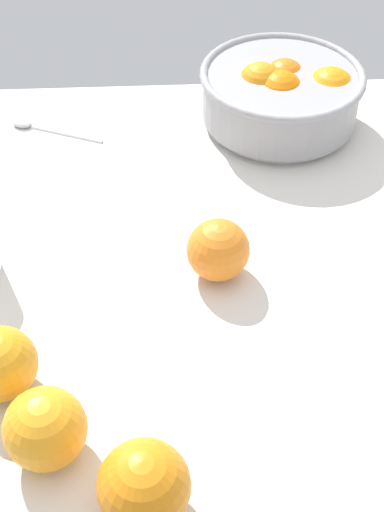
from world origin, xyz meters
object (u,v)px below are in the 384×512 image
at_px(loose_orange_1, 0,364).
at_px(loose_orange_3, 144,486).
at_px(loose_orange_2, 218,250).
at_px(loose_orange_0, 45,429).
at_px(fruit_bowl, 284,94).
at_px(spoon, 42,127).

height_order(loose_orange_1, loose_orange_3, loose_orange_3).
bearing_deg(loose_orange_2, loose_orange_0, -127.88).
bearing_deg(loose_orange_0, fruit_bowl, 60.95).
distance_m(loose_orange_2, spoon, 0.40).
xyz_separation_m(loose_orange_2, loose_orange_3, (-0.09, -0.30, 0.00)).
bearing_deg(spoon, fruit_bowl, 0.08).
distance_m(loose_orange_1, loose_orange_2, 0.28).
height_order(fruit_bowl, loose_orange_3, fruit_bowl).
height_order(fruit_bowl, loose_orange_1, fruit_bowl).
relative_size(loose_orange_0, loose_orange_2, 1.06).
bearing_deg(spoon, loose_orange_1, -88.91).
relative_size(fruit_bowl, loose_orange_0, 3.02).
xyz_separation_m(loose_orange_0, spoon, (-0.06, 0.55, -0.04)).
bearing_deg(loose_orange_0, loose_orange_2, 52.12).
height_order(loose_orange_2, loose_orange_3, loose_orange_3).
height_order(loose_orange_0, loose_orange_3, loose_orange_3).
height_order(loose_orange_3, spoon, loose_orange_3).
bearing_deg(spoon, loose_orange_0, -83.44).
distance_m(fruit_bowl, spoon, 0.37).
distance_m(fruit_bowl, loose_orange_1, 0.59).
xyz_separation_m(loose_orange_0, loose_orange_1, (-0.05, 0.08, -0.00)).
relative_size(fruit_bowl, loose_orange_3, 2.88).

